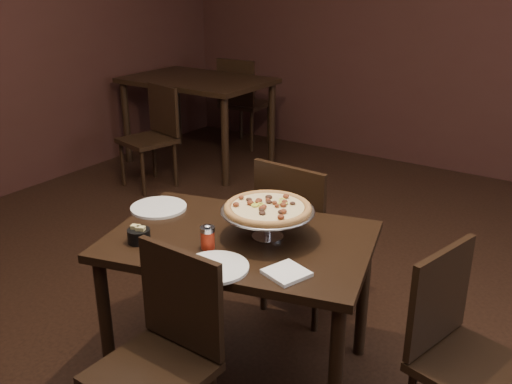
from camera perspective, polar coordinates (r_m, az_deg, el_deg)
The scene contains 16 objects.
room at distance 2.11m, azimuth 0.59°, elevation 11.52°, with size 6.04×7.04×2.84m.
dining_table at distance 2.49m, azimuth -1.61°, elevation -6.42°, with size 1.26×0.99×0.69m.
background_table at distance 5.42m, azimuth -5.87°, elevation 10.13°, with size 1.31×0.87×0.82m.
pizza_stand at distance 2.39m, azimuth 1.19°, elevation -1.66°, with size 0.40×0.40×0.16m.
parmesan_shaker at distance 2.34m, azimuth -4.86°, elevation -4.60°, with size 0.05×0.05×0.10m.
pepper_flake_shaker at distance 2.34m, azimuth -4.86°, elevation -4.51°, with size 0.06×0.06×0.11m.
packet_caddy at distance 2.44m, azimuth -11.64°, elevation -4.26°, with size 0.10×0.10×0.07m.
napkin_stack at distance 2.16m, azimuth 3.07°, elevation -8.08°, with size 0.14×0.14×0.02m, color white.
plate_left at distance 2.76m, azimuth -9.71°, elevation -1.54°, with size 0.27×0.27×0.01m, color white.
plate_near at distance 2.20m, azimuth -4.10°, elevation -7.53°, with size 0.26×0.26×0.01m, color white.
serving_spatula at distance 2.31m, azimuth -0.49°, elevation -2.62°, with size 0.14×0.14×0.02m.
chair_far at distance 2.99m, azimuth 4.44°, elevation -4.09°, with size 0.43×0.43×0.88m.
chair_near at distance 2.20m, azimuth -9.28°, elevation -15.48°, with size 0.40×0.40×0.83m.
chair_side at distance 2.33m, azimuth 19.75°, elevation -14.49°, with size 0.46×0.46×0.82m.
bg_chair_far at distance 5.96m, azimuth -1.38°, elevation 9.24°, with size 0.45×0.45×0.92m.
bg_chair_near at distance 4.94m, azimuth -10.22°, elevation 5.87°, with size 0.48×0.48×0.85m.
Camera 1 is at (1.20, -1.71, 1.77)m, focal length 40.00 mm.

